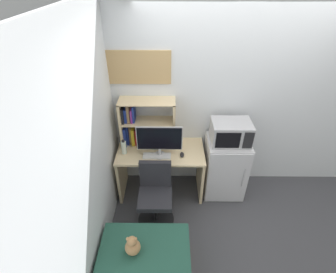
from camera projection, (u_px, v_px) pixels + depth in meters
wall_back at (264, 104)px, 3.29m from camera, size 6.40×0.04×2.60m
wall_left at (72, 196)px, 1.98m from camera, size 0.04×4.40×2.60m
desk at (161, 164)px, 3.49m from camera, size 1.17×0.61×0.75m
hutch_bookshelf at (140, 123)px, 3.32m from camera, size 0.72×0.28×0.66m
monitor at (159, 140)px, 3.11m from camera, size 0.58×0.17×0.45m
keyboard at (157, 156)px, 3.24m from camera, size 0.36×0.12×0.02m
computer_mouse at (182, 155)px, 3.25m from camera, size 0.05×0.11×0.03m
water_bottle at (124, 147)px, 3.25m from camera, size 0.07×0.07×0.21m
mini_fridge at (225, 167)px, 3.53m from camera, size 0.56×0.51×0.89m
microwave at (231, 132)px, 3.19m from camera, size 0.50×0.37×0.29m
desk_chair at (156, 198)px, 3.14m from camera, size 0.47×0.47×0.87m
bed at (145, 267)px, 2.61m from camera, size 0.97×0.81×0.41m
teddy_bear at (133, 246)px, 2.48m from camera, size 0.16×0.16×0.24m
wall_corkboard at (139, 68)px, 3.00m from camera, size 0.79×0.02×0.41m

